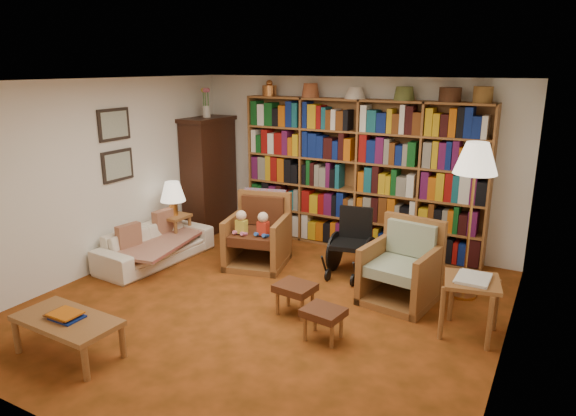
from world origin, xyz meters
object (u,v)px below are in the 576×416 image
Objects in this scene: sofa at (155,244)px; footstool_b at (323,314)px; side_table_lamp at (175,224)px; armchair_sage at (403,270)px; floor_lamp at (476,165)px; footstool_a at (295,290)px; side_table_papers at (471,289)px; coffee_table at (67,323)px; armchair_leather at (261,235)px; wheelchair at (352,245)px.

footstool_b is at bearing -101.06° from sofa.
armchair_sage is at bearing -0.58° from side_table_lamp.
floor_lamp is 4.14× the size of footstool_a.
footstool_a is (2.54, -0.98, -0.11)m from side_table_lamp.
footstool_b is at bearing -147.86° from side_table_papers.
footstool_b is (-1.25, -0.79, -0.24)m from side_table_papers.
armchair_sage is at bearing 45.79° from footstool_a.
coffee_table is (-3.02, -3.14, -1.25)m from floor_lamp.
armchair_sage is 3.62m from coffee_table.
coffee_table is at bearing -152.28° from sofa.
floor_lamp is at bearing 33.73° from armchair_sage.
footstool_a is at bearing 145.01° from footstool_b.
side_table_papers reaches higher than side_table_lamp.
side_table_lamp is at bearing 14.93° from sofa.
footstool_b is (-1.04, -1.72, -1.32)m from floor_lamp.
sofa is 0.56m from side_table_lamp.
armchair_leather is at bearing 83.11° from coffee_table.
sofa is 3.84× the size of footstool_a.
armchair_leather is 1.55× the size of side_table_papers.
floor_lamp is at bearing 5.40° from side_table_lamp.
side_table_lamp is 3.33m from footstool_b.
side_table_lamp is 2.95m from coffee_table.
armchair_sage is 1.49× the size of side_table_papers.
armchair_sage is 2.20× the size of footstool_b.
coffee_table is at bearing -68.80° from side_table_lamp.
footstool_a is 2.30m from coffee_table.
footstool_b is (0.51, -0.35, -0.01)m from footstool_a.
side_table_papers is 3.92m from coffee_table.
side_table_lamp is 1.19× the size of footstool_a.
footstool_b is (3.05, -1.33, -0.12)m from side_table_lamp.
side_table_lamp reaches higher than sofa.
floor_lamp is (2.67, 0.24, 1.19)m from armchair_leather.
armchair_leather is at bearing 135.03° from footstool_a.
sofa is 2.42m from coffee_table.
coffee_table is at bearing -131.36° from armchair_sage.
footstool_b is at bearing -42.17° from armchair_leather.
footstool_b is (-0.41, -1.30, -0.09)m from armchair_sage.
sofa is at bearing -171.64° from armchair_sage.
armchair_leather reaches higher than coffee_table.
armchair_sage is 2.13× the size of footstool_a.
sofa is at bearing 164.74° from footstool_b.
floor_lamp is at bearing 0.79° from wheelchair.
side_table_lamp is 0.59× the size of wheelchair.
armchair_leather is 2.97m from side_table_papers.
floor_lamp is at bearing 102.88° from side_table_papers.
armchair_leather is 1.26m from wheelchair.
footstool_a is at bearing -44.97° from armchair_leather.
armchair_leather reaches higher than wheelchair.
footstool_b is at bearing -107.56° from armchair_sage.
floor_lamp reaches higher than footstool_b.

